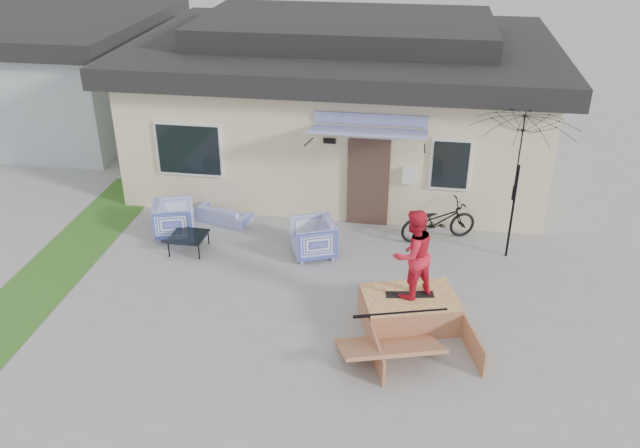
# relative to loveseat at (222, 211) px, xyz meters

# --- Properties ---
(ground) EXTENTS (90.00, 90.00, 0.00)m
(ground) POSITION_rel_loveseat_xyz_m (2.38, -4.04, -0.27)
(ground) COLOR gray
(ground) RESTS_ON ground
(grass_strip) EXTENTS (1.40, 8.00, 0.01)m
(grass_strip) POSITION_rel_loveseat_xyz_m (-2.82, -2.04, -0.27)
(grass_strip) COLOR #2E5D20
(grass_strip) RESTS_ON ground
(house) EXTENTS (10.80, 8.49, 4.10)m
(house) POSITION_rel_loveseat_xyz_m (2.38, 3.95, 1.67)
(house) COLOR beige
(house) RESTS_ON ground
(neighbor_house) EXTENTS (8.60, 7.60, 3.50)m
(neighbor_house) POSITION_rel_loveseat_xyz_m (-8.12, 5.96, 1.51)
(neighbor_house) COLOR #9CB1BA
(neighbor_house) RESTS_ON ground
(loveseat) EXTENTS (1.45, 0.78, 0.54)m
(loveseat) POSITION_rel_loveseat_xyz_m (0.00, 0.00, 0.00)
(loveseat) COLOR #3041AA
(loveseat) RESTS_ON ground
(armchair_left) EXTENTS (1.02, 1.05, 0.88)m
(armchair_left) POSITION_rel_loveseat_xyz_m (-0.88, -0.78, 0.17)
(armchair_left) COLOR #3041AA
(armchair_left) RESTS_ON ground
(armchair_right) EXTENTS (1.08, 1.11, 0.89)m
(armchair_right) POSITION_rel_loveseat_xyz_m (2.37, -1.21, 0.18)
(armchair_right) COLOR #3041AA
(armchair_right) RESTS_ON ground
(coffee_table) EXTENTS (0.77, 0.77, 0.37)m
(coffee_table) POSITION_rel_loveseat_xyz_m (-0.33, -1.45, -0.09)
(coffee_table) COLOR black
(coffee_table) RESTS_ON ground
(bicycle) EXTENTS (1.85, 1.25, 1.12)m
(bicycle) POSITION_rel_loveseat_xyz_m (5.00, -0.10, 0.29)
(bicycle) COLOR black
(bicycle) RESTS_ON ground
(patio_umbrella) EXTENTS (2.71, 2.62, 2.20)m
(patio_umbrella) POSITION_rel_loveseat_xyz_m (6.47, -0.63, 1.48)
(patio_umbrella) COLOR black
(patio_umbrella) RESTS_ON ground
(skate_ramp) EXTENTS (2.22, 2.59, 0.55)m
(skate_ramp) POSITION_rel_loveseat_xyz_m (4.49, -3.37, 0.01)
(skate_ramp) COLOR #A06443
(skate_ramp) RESTS_ON ground
(skateboard) EXTENTS (0.89, 0.36, 0.05)m
(skateboard) POSITION_rel_loveseat_xyz_m (4.48, -3.32, 0.31)
(skateboard) COLOR black
(skateboard) RESTS_ON skate_ramp
(skater) EXTENTS (1.03, 1.01, 1.67)m
(skater) POSITION_rel_loveseat_xyz_m (4.48, -3.32, 1.17)
(skater) COLOR red
(skater) RESTS_ON skateboard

